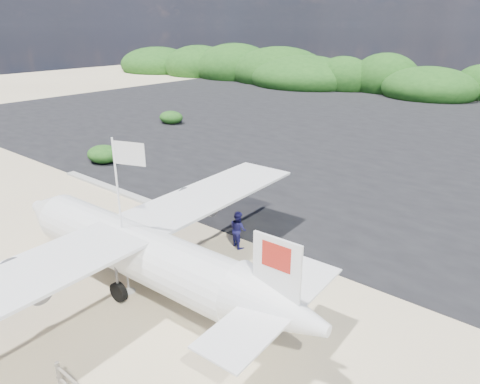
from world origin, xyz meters
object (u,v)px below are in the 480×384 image
object	(u,v)px
crew_b	(238,229)
crew_c	(130,248)
signboard	(191,288)
flagpole	(129,291)
crew_a	(175,263)
aircraft_small	(338,129)
baggage_cart	(98,246)

from	to	relation	value
crew_b	crew_c	size ratio (longest dim) A/B	1.08
signboard	crew_b	xyz separation A→B (m)	(-0.71, 3.67, 0.85)
flagpole	signboard	xyz separation A→B (m)	(1.67, 1.61, 0.00)
crew_c	flagpole	bearing A→B (deg)	159.39
crew_a	aircraft_small	world-z (taller)	crew_a
flagpole	aircraft_small	xyz separation A→B (m)	(-6.38, 29.44, 0.00)
signboard	aircraft_small	size ratio (longest dim) A/B	0.25
crew_b	aircraft_small	xyz separation A→B (m)	(-7.34, 24.15, -0.85)
crew_a	aircraft_small	bearing A→B (deg)	-69.16
crew_c	aircraft_small	size ratio (longest dim) A/B	0.21
baggage_cart	crew_c	world-z (taller)	crew_c
signboard	crew_c	bearing A→B (deg)	-163.34
flagpole	aircraft_small	distance (m)	30.12
baggage_cart	flagpole	world-z (taller)	flagpole
crew_b	crew_c	world-z (taller)	crew_b
crew_b	aircraft_small	distance (m)	25.26
signboard	aircraft_small	xyz separation A→B (m)	(-8.04, 27.83, 0.00)
baggage_cart	aircraft_small	size ratio (longest dim) A/B	0.32
crew_c	baggage_cart	bearing A→B (deg)	19.12
baggage_cart	aircraft_small	bearing A→B (deg)	108.27
aircraft_small	crew_a	bearing A→B (deg)	64.52
crew_a	crew_b	bearing A→B (deg)	-84.44
baggage_cart	crew_c	xyz separation A→B (m)	(2.45, -0.04, 0.79)
baggage_cart	signboard	distance (m)	5.58
signboard	crew_c	size ratio (longest dim) A/B	1.20
flagpole	crew_c	size ratio (longest dim) A/B	3.74
crew_a	aircraft_small	size ratio (longest dim) A/B	0.22
baggage_cart	crew_a	bearing A→B (deg)	16.30
baggage_cart	crew_c	distance (m)	2.57
flagpole	signboard	world-z (taller)	flagpole
baggage_cart	crew_a	world-z (taller)	crew_a
flagpole	crew_b	xyz separation A→B (m)	(0.96, 5.28, 0.85)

